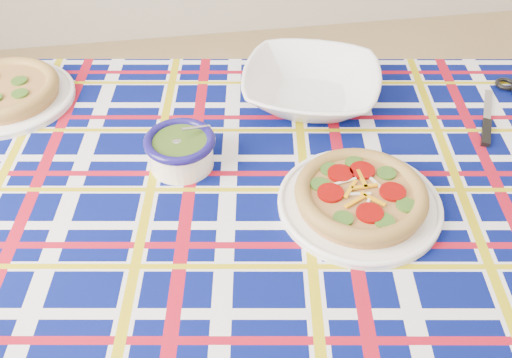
{
  "coord_description": "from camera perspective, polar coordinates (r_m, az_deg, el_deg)",
  "views": [
    {
      "loc": [
        -0.5,
        -0.8,
        1.49
      ],
      "look_at": [
        -0.37,
        -0.03,
        0.78
      ],
      "focal_mm": 40.0,
      "sensor_mm": 36.0,
      "label": 1
    }
  ],
  "objects": [
    {
      "name": "floor",
      "position": [
        1.76,
        12.55,
        -17.06
      ],
      "size": [
        4.0,
        4.0,
        0.0
      ],
      "primitive_type": "plane",
      "color": "tan",
      "rests_on": "ground"
    },
    {
      "name": "dining_table",
      "position": [
        1.08,
        1.06,
        -5.75
      ],
      "size": [
        1.75,
        1.25,
        0.75
      ],
      "rotation": [
        0.0,
        0.0,
        -0.16
      ],
      "color": "brown",
      "rests_on": "floor"
    },
    {
      "name": "tablecloth",
      "position": [
        1.06,
        1.08,
        -4.85
      ],
      "size": [
        1.79,
        1.29,
        0.11
      ],
      "primitive_type": null,
      "rotation": [
        0.0,
        0.0,
        -0.16
      ],
      "color": "#040C4F",
      "rests_on": "dining_table"
    },
    {
      "name": "main_focaccia_plate",
      "position": [
        1.02,
        10.44,
        -1.57
      ],
      "size": [
        0.38,
        0.38,
        0.06
      ],
      "primitive_type": null,
      "rotation": [
        0.0,
        0.0,
        -0.31
      ],
      "color": "#A7733B",
      "rests_on": "tablecloth"
    },
    {
      "name": "pesto_bowl",
      "position": [
        1.09,
        -7.57,
        3.06
      ],
      "size": [
        0.15,
        0.15,
        0.08
      ],
      "primitive_type": null,
      "rotation": [
        0.0,
        0.0,
        -0.12
      ],
      "color": "#253E11",
      "rests_on": "tablecloth"
    },
    {
      "name": "serving_bowl",
      "position": [
        1.27,
        5.52,
        9.18
      ],
      "size": [
        0.38,
        0.38,
        0.07
      ],
      "primitive_type": "imported",
      "rotation": [
        0.0,
        0.0,
        -0.33
      ],
      "color": "white",
      "rests_on": "tablecloth"
    },
    {
      "name": "second_focaccia_plate",
      "position": [
        1.38,
        -23.86,
        8.14
      ],
      "size": [
        0.36,
        0.36,
        0.05
      ],
      "primitive_type": null,
      "rotation": [
        0.0,
        0.0,
        -0.22
      ],
      "color": "#A7733B",
      "rests_on": "tablecloth"
    },
    {
      "name": "table_knife",
      "position": [
        1.35,
        22.17,
        6.74
      ],
      "size": [
        0.12,
        0.21,
        0.01
      ],
      "primitive_type": null,
      "rotation": [
        0.0,
        0.0,
        1.09
      ],
      "color": "silver",
      "rests_on": "tablecloth"
    }
  ]
}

